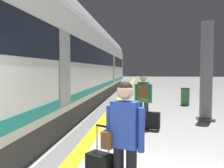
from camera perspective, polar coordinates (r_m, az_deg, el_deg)
name	(u,v)px	position (r m, az deg, el deg)	size (l,w,h in m)	color
safety_line_strip	(115,105)	(12.57, 0.61, -5.07)	(0.36, 80.00, 0.01)	yellow
tactile_edge_band	(108,105)	(12.61, -0.93, -5.04)	(0.64, 80.00, 0.01)	slate
high_speed_train	(69,57)	(11.98, -10.13, 6.45)	(2.94, 33.56, 4.97)	#38383D
traveller_foreground	(124,136)	(3.24, 2.82, -12.32)	(0.57, 0.34, 1.73)	black
passenger_near	(143,96)	(7.50, 7.43, -2.92)	(0.55, 0.37, 1.76)	#383842
suitcase_near	(154,121)	(7.53, 9.88, -8.57)	(0.42, 0.31, 0.57)	black
platform_pillar	(206,74)	(9.37, 21.56, 2.32)	(0.56, 0.56, 3.60)	slate
waste_bin	(185,97)	(13.05, 17.01, -2.90)	(0.46, 0.46, 0.91)	#2D6638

